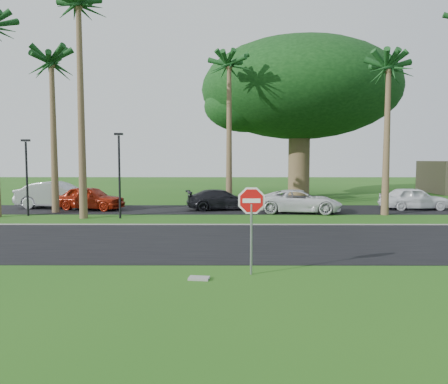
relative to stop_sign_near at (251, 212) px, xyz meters
The scene contains 18 objects.
ground 3.52m from the stop_sign_near, 99.46° to the left, with size 120.00×120.00×0.00m, color #215816.
road 5.33m from the stop_sign_near, 95.71° to the left, with size 120.00×8.00×0.02m, color black.
parking_strip 15.61m from the stop_sign_near, 91.85° to the left, with size 120.00×5.00×0.02m, color black.
curb 9.23m from the stop_sign_near, 93.16° to the left, with size 120.00×0.12×0.06m, color gray.
stop_sign_near is the anchor object (origin of this frame).
palm_left_mid 19.10m from the stop_sign_near, 128.16° to the left, with size 5.00×5.00×10.00m.
palm_left_near 17.07m from the stop_sign_near, 126.47° to the left, with size 5.00×5.00×12.50m.
palm_center 18.54m from the stop_sign_near, 91.68° to the left, with size 5.00×5.00×10.50m.
palm_right_near 16.81m from the stop_sign_near, 56.82° to the left, with size 5.00×5.00×9.50m.
canopy_tree 26.58m from the stop_sign_near, 77.59° to the left, with size 16.50×16.50×13.12m.
streetlight_left 17.34m from the stop_sign_near, 133.83° to the left, with size 0.45×0.25×4.34m.
streetlight_right 13.24m from the stop_sign_near, 119.48° to the left, with size 0.45×0.25×4.64m.
car_silver 19.94m from the stop_sign_near, 125.89° to the left, with size 1.82×5.22×1.72m, color #ACAEB3.
car_red 18.01m from the stop_sign_near, 121.28° to the left, with size 1.76×4.38×1.49m, color #9C200D.
car_dark 15.41m from the stop_sign_near, 93.78° to the left, with size 1.79×4.41×1.28m, color black.
car_minivan 14.39m from the stop_sign_near, 74.99° to the left, with size 2.28×4.95×1.37m, color white.
car_pickup 19.20m from the stop_sign_near, 54.08° to the left, with size 1.68×4.18×1.42m, color white.
utility_slab 2.33m from the stop_sign_near, 160.33° to the right, with size 0.55×0.35×0.06m, color gray.
Camera 1 is at (-0.22, -15.15, 3.29)m, focal length 35.00 mm.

